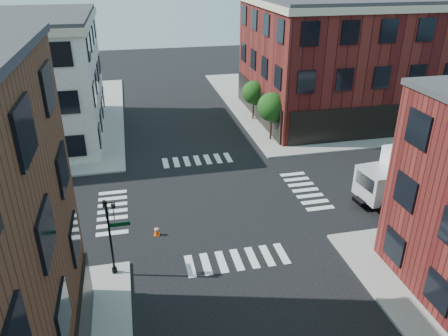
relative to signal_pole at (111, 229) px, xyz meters
name	(u,v)px	position (x,y,z in m)	size (l,w,h in m)	color
ground	(213,200)	(6.72, 6.68, -2.86)	(120.00, 120.00, 0.00)	black
sidewalk_ne	(347,98)	(27.72, 27.68, -2.78)	(30.00, 30.00, 0.15)	gray
building_ne	(371,58)	(27.22, 22.68, 3.14)	(25.00, 16.00, 12.00)	#401010
tree_near	(272,108)	(14.28, 16.65, 0.30)	(2.69, 2.69, 4.49)	black
tree_far	(254,94)	(14.28, 22.65, 0.02)	(2.43, 2.43, 4.07)	black
signal_pole	(111,229)	(0.00, 0.00, 0.00)	(1.29, 1.24, 4.60)	black
box_truck	(418,173)	(20.84, 3.94, -0.85)	(8.72, 3.41, 3.86)	silver
traffic_cone	(157,231)	(2.45, 3.18, -2.54)	(0.39, 0.39, 0.66)	#F64D0A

